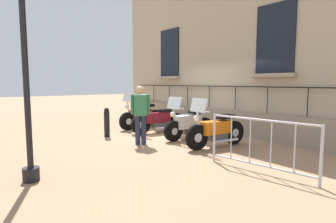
% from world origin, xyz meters
% --- Properties ---
extents(ground_plane, '(60.00, 60.00, 0.00)m').
position_xyz_m(ground_plane, '(0.00, 0.00, 0.00)').
color(ground_plane, '#9E7A5B').
extents(building_facade, '(0.82, 11.08, 8.38)m').
position_xyz_m(building_facade, '(-2.19, -0.00, 4.06)').
color(building_facade, tan).
rests_on(building_facade, ground_plane).
extents(motorcycle_red, '(1.98, 0.67, 1.39)m').
position_xyz_m(motorcycle_red, '(-0.08, -1.84, 0.44)').
color(motorcycle_red, black).
rests_on(motorcycle_red, ground_plane).
extents(motorcycle_maroon, '(1.97, 0.72, 1.35)m').
position_xyz_m(motorcycle_maroon, '(-0.03, -0.70, 0.43)').
color(motorcycle_maroon, black).
rests_on(motorcycle_maroon, ground_plane).
extents(motorcycle_white, '(1.86, 0.70, 1.31)m').
position_xyz_m(motorcycle_white, '(-0.18, 0.71, 0.45)').
color(motorcycle_white, black).
rests_on(motorcycle_white, ground_plane).
extents(motorcycle_orange, '(1.97, 0.71, 1.33)m').
position_xyz_m(motorcycle_orange, '(-0.03, 1.95, 0.46)').
color(motorcycle_orange, black).
rests_on(motorcycle_orange, ground_plane).
extents(crowd_barrier, '(0.31, 2.16, 1.05)m').
position_xyz_m(crowd_barrier, '(0.86, 3.90, 0.56)').
color(crowd_barrier, '#B7B7BF').
rests_on(crowd_barrier, ground_plane).
extents(bollard, '(0.17, 0.17, 0.93)m').
position_xyz_m(bollard, '(1.66, -1.11, 0.47)').
color(bollard, black).
rests_on(bollard, ground_plane).
extents(pedestrian_standing, '(0.47, 0.37, 1.62)m').
position_xyz_m(pedestrian_standing, '(1.38, 0.45, 0.91)').
color(pedestrian_standing, '#23283D').
rests_on(pedestrian_standing, ground_plane).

